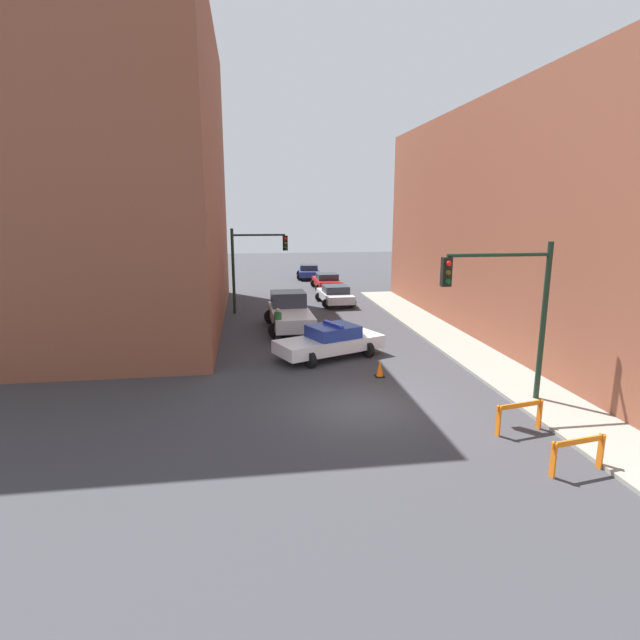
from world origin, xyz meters
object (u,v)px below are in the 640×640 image
Objects in this scene: traffic_light_near at (512,299)px; parked_car_mid at (327,281)px; white_truck at (290,312)px; parked_car_far at (309,271)px; police_car at (330,341)px; pedestrian_crossing at (278,324)px; barrier_mid at (520,412)px; parked_car_near at (335,294)px; barrier_front at (578,449)px; traffic_cone at (380,369)px; traffic_light_far at (251,258)px.

traffic_light_near is 1.20× the size of parked_car_mid.
white_truck is 1.22× the size of parked_car_far.
pedestrian_crossing reaches higher than police_car.
white_truck reaches higher than barrier_mid.
parked_car_near is at bearing -94.88° from parked_car_mid.
barrier_front is at bearing -87.11° from parked_car_near.
parked_car_near is 2.76× the size of barrier_mid.
parked_car_mid is at bearing 94.47° from traffic_light_near.
traffic_cone is (-0.93, -15.12, -0.36)m from parked_car_near.
parked_car_near is 15.15m from traffic_cone.
white_truck reaches higher than parked_car_far.
traffic_light_near is 3.67m from barrier_mid.
white_truck is 2.70m from pedestrian_crossing.
pedestrian_crossing is 12.82m from barrier_mid.
barrier_front is at bearing -72.08° from white_truck.
parked_car_far is at bearing 37.48° from pedestrian_crossing.
traffic_light_near reaches higher than parked_car_far.
barrier_mid is at bearing -102.71° from pedestrian_crossing.
pedestrian_crossing is (-4.94, -15.86, 0.19)m from parked_car_mid.
parked_car_near is 1.01× the size of parked_car_mid.
parked_car_mid is (4.13, 13.28, -0.23)m from white_truck.
pedestrian_crossing is at bearing -117.64° from parked_car_near.
barrier_front reaches higher than traffic_cone.
parked_car_far is 2.80× the size of barrier_front.
white_truck is 20.29m from parked_car_far.
parked_car_mid is 29.43m from barrier_front.
barrier_mid is at bearing -87.07° from parked_car_near.
traffic_light_near reaches higher than traffic_light_far.
traffic_light_near is 31.87m from parked_car_far.
traffic_light_near is 3.28× the size of barrier_front.
parked_car_near is at bearing 86.48° from traffic_cone.
parked_car_mid is 2.72× the size of barrier_front.
barrier_mid is (1.27, -27.06, -0.06)m from parked_car_mid.
traffic_cone is (1.45, -2.85, -0.41)m from police_car.
traffic_light_far is 6.57m from parked_car_near.
pedestrian_crossing is at bearing 11.65° from police_car.
traffic_cone is (-2.87, 7.70, -0.30)m from barrier_front.
traffic_cone is (-2.68, 5.37, -0.30)m from barrier_mid.
police_car is 3.18× the size of barrier_front.
white_truck is (-6.08, 11.65, -2.62)m from traffic_light_near.
pedestrian_crossing is 2.53× the size of traffic_cone.
barrier_mid is (5.41, -13.78, -0.29)m from white_truck.
parked_car_near is 2.63× the size of pedestrian_crossing.
police_car is at bearing -72.43° from traffic_light_far.
barrier_mid is at bearing -107.59° from traffic_light_near.
traffic_light_far reaches higher than traffic_cone.
barrier_mid is 2.41× the size of traffic_cone.
traffic_cone is at bearing -176.22° from police_car.
white_truck reaches higher than police_car.
pedestrian_crossing is at bearing 119.01° from barrier_mid.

